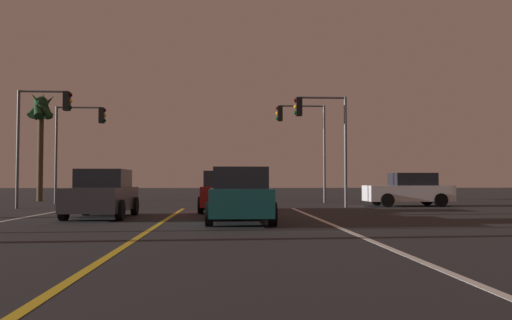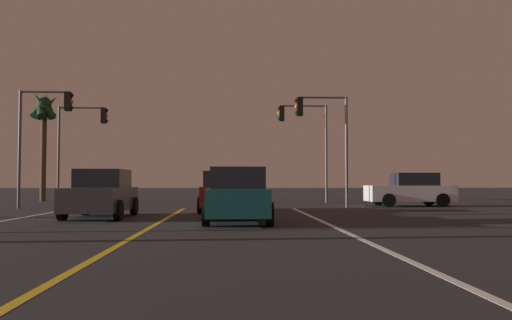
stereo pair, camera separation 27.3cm
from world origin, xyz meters
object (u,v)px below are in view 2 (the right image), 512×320
traffic_light_far_right (304,131)px  car_lead_same_lane (238,196)px  traffic_light_near_left (45,122)px  traffic_light_far_left (82,132)px  car_ahead_far (224,192)px  palm_tree_left_far (44,114)px  car_oncoming (102,194)px  car_crossing_side (411,190)px  traffic_light_near_right (322,125)px

traffic_light_far_right → car_lead_same_lane: bearing=74.4°
traffic_light_near_left → traffic_light_far_left: bearing=88.3°
car_ahead_far → traffic_light_far_left: size_ratio=0.77×
traffic_light_far_right → car_ahead_far: bearing=61.5°
car_ahead_far → palm_tree_left_far: (-11.78, 11.86, 4.77)m
traffic_light_far_left → traffic_light_far_right: bearing=-0.0°
car_lead_same_lane → palm_tree_left_far: 22.19m
car_oncoming → car_crossing_side: size_ratio=1.00×
traffic_light_near_left → traffic_light_far_left: traffic_light_far_left is taller
car_crossing_side → traffic_light_near_right: traffic_light_near_right is taller
traffic_light_near_right → traffic_light_far_left: traffic_light_far_left is taller
palm_tree_left_far → car_lead_same_lane: bearing=-55.4°
car_lead_same_lane → palm_tree_left_far: bearing=34.6°
traffic_light_near_left → car_lead_same_lane: bearing=-44.4°
traffic_light_near_left → traffic_light_far_left: 5.50m
car_lead_same_lane → car_crossing_side: bearing=-41.3°
traffic_light_far_right → palm_tree_left_far: 16.75m
car_crossing_side → palm_tree_left_far: palm_tree_left_far is taller
palm_tree_left_far → traffic_light_near_right: bearing=-28.6°
car_lead_same_lane → car_ahead_far: bearing=5.1°
car_crossing_side → traffic_light_far_left: bearing=-13.3°
car_lead_same_lane → traffic_light_near_right: (4.16, 8.87, 3.16)m
car_ahead_far → car_lead_same_lane: same height
car_lead_same_lane → car_oncoming: bearing=62.4°
car_lead_same_lane → traffic_light_near_right: bearing=-25.1°
car_oncoming → car_crossing_side: (13.69, 7.67, 0.00)m
car_crossing_side → traffic_light_far_left: traffic_light_far_left is taller
traffic_light_near_right → traffic_light_far_left: size_ratio=0.97×
car_lead_same_lane → traffic_light_near_left: traffic_light_near_left is taller
car_ahead_far → traffic_light_far_right: 10.15m
traffic_light_far_left → car_lead_same_lane: bearing=-58.3°
palm_tree_left_far → car_ahead_far: bearing=-45.2°
traffic_light_near_left → car_ahead_far: bearing=-18.7°
car_ahead_far → traffic_light_near_left: (-8.51, 2.89, 3.27)m
car_crossing_side → traffic_light_far_right: (-4.91, 4.21, 3.44)m
car_ahead_far → car_lead_same_lane: bearing=-174.9°
car_lead_same_lane → palm_tree_left_far: (-12.32, 17.83, 4.77)m
traffic_light_near_right → traffic_light_near_left: traffic_light_near_left is taller
traffic_light_near_right → traffic_light_far_left: (-13.04, 5.50, 0.15)m
car_oncoming → palm_tree_left_far: 17.75m
traffic_light_near_right → palm_tree_left_far: (-16.48, 8.97, 1.61)m
car_crossing_side → traffic_light_far_right: 7.32m
traffic_light_near_right → car_oncoming: bearing=35.5°
car_ahead_far → car_crossing_side: same height
car_ahead_far → palm_tree_left_far: 17.38m
car_ahead_far → traffic_light_far_right: bearing=-28.5°
car_oncoming → traffic_light_far_right: traffic_light_far_right is taller
car_crossing_side → traffic_light_far_right: size_ratio=0.74×
traffic_light_near_right → traffic_light_far_right: 5.51m
car_oncoming → car_lead_same_lane: 5.38m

